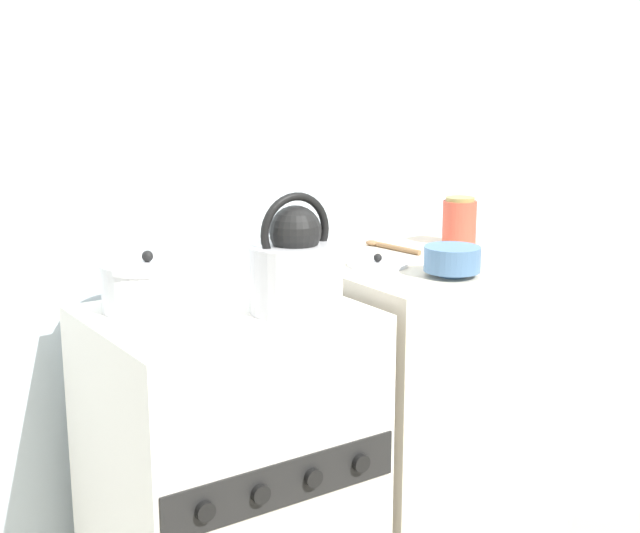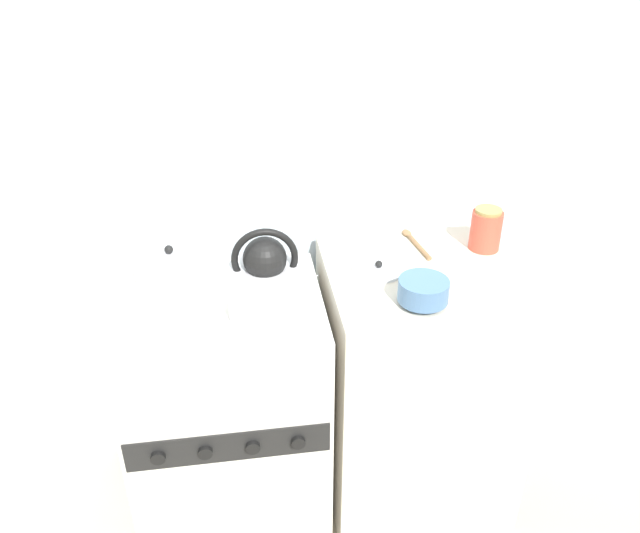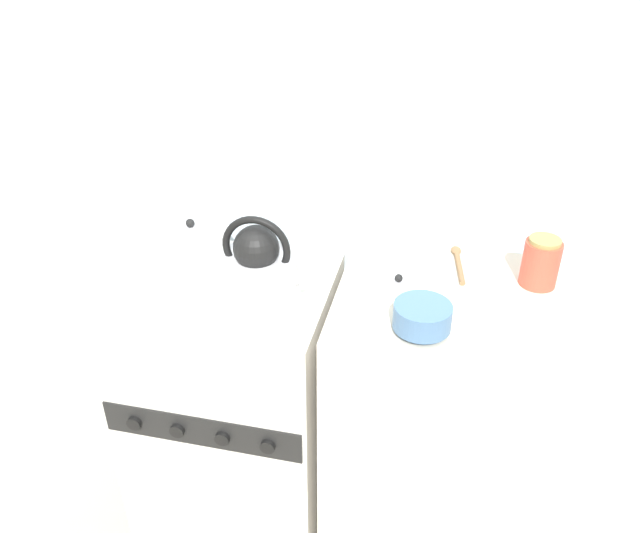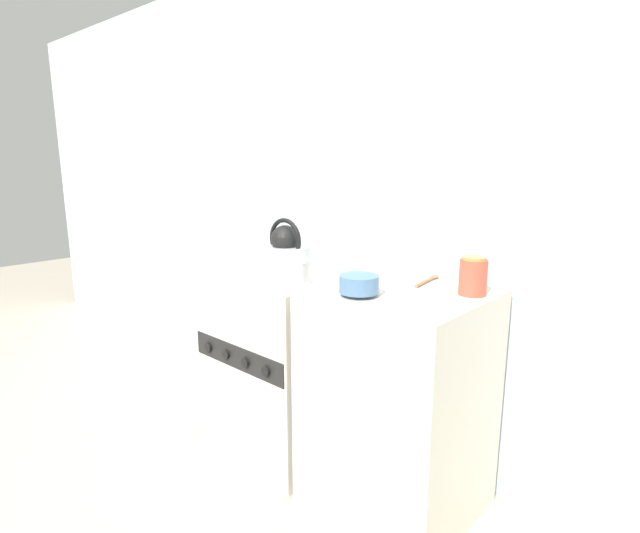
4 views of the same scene
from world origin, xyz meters
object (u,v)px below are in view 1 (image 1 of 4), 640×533
Objects in this scene: stove at (229,483)px; kettle at (296,267)px; cooking_pot at (149,285)px; enamel_bowl at (452,259)px; loose_pot_lid at (378,263)px; storage_jar at (459,221)px.

stove is 0.59m from kettle.
cooking_pot is (-0.29, 0.21, -0.05)m from kettle.
cooking_pot reaches higher than enamel_bowl.
loose_pot_lid is (0.37, 0.16, -0.07)m from kettle.
stove is at bearing 165.89° from enamel_bowl.
kettle reaches higher than stove.
enamel_bowl is at bearing -14.11° from stove.
loose_pot_lid is at bearing 22.93° from kettle.
cooking_pot is at bearing 140.47° from stove.
kettle reaches higher than cooking_pot.
cooking_pot is at bearing 143.54° from kettle.
loose_pot_lid reaches higher than stove.
storage_jar is at bearing 9.64° from stove.
enamel_bowl is (0.46, -0.06, -0.03)m from kettle.
loose_pot_lid is at bearing -4.96° from cooking_pot.
kettle is 1.93× the size of enamel_bowl.
enamel_bowl is at bearing -135.31° from storage_jar.
storage_jar is 0.41m from loose_pot_lid.
kettle is at bearing -33.18° from stove.
enamel_bowl is (0.75, -0.27, 0.02)m from cooking_pot.
kettle is 1.24× the size of cooking_pot.
enamel_bowl is 0.44m from storage_jar.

